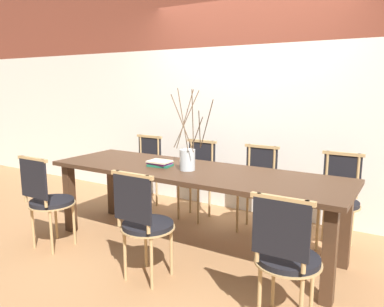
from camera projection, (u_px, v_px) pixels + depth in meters
The scene contains 12 objects.
ground_plane at pixel (192, 246), 3.59m from camera, with size 16.00×16.00×0.00m, color #9E7047.
wall_rear at pixel (248, 78), 4.36m from camera, with size 12.00×0.06×3.20m.
dining_table at pixel (192, 179), 3.47m from camera, with size 2.83×0.85×0.76m.
chair_near_leftend at pixel (47, 198), 3.47m from camera, with size 0.43×0.43×0.90m.
chair_near_left at pixel (144, 221), 2.89m from camera, with size 0.43×0.43×0.90m.
chair_near_center at pixel (286, 254), 2.31m from camera, with size 0.43×0.43×0.90m.
chair_far_leftend at pixel (144, 168), 4.70m from camera, with size 0.43×0.43×0.90m.
chair_far_left at pixel (196, 176), 4.31m from camera, with size 0.43×0.43×0.90m.
chair_far_center at pixel (256, 185), 3.93m from camera, with size 0.43×0.43×0.90m.
chair_far_right at pixel (338, 197), 3.51m from camera, with size 0.43×0.43×0.90m.
vase_centerpiece at pixel (188, 157), 3.41m from camera, with size 0.43×0.39×0.74m.
book_stack at pixel (160, 163), 3.59m from camera, with size 0.24×0.17×0.06m.
Camera 1 is at (1.75, -2.88, 1.53)m, focal length 35.00 mm.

